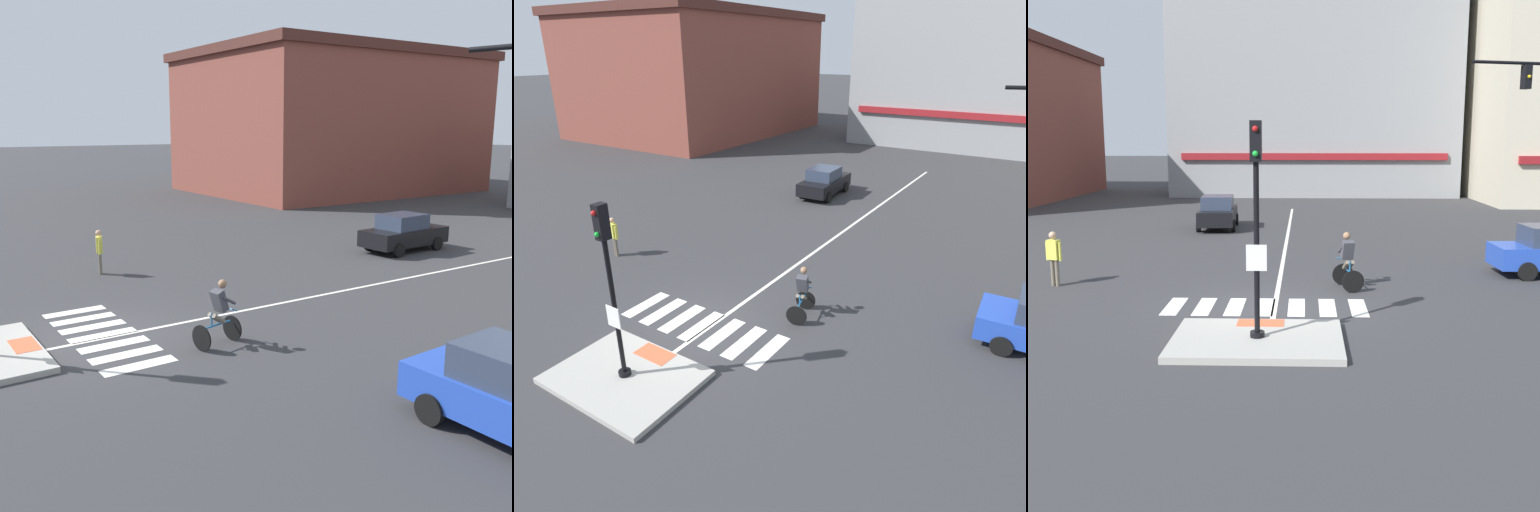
# 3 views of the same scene
# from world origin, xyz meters

# --- Properties ---
(ground_plane) EXTENTS (300.00, 300.00, 0.00)m
(ground_plane) POSITION_xyz_m (0.00, 0.00, 0.00)
(ground_plane) COLOR #333335
(traffic_island) EXTENTS (3.73, 2.80, 0.15)m
(traffic_island) POSITION_xyz_m (0.00, -2.89, 0.07)
(traffic_island) COLOR #A3A099
(traffic_island) RESTS_ON ground
(tactile_pad_front) EXTENTS (1.10, 0.60, 0.01)m
(tactile_pad_front) POSITION_xyz_m (0.00, -1.84, 0.15)
(tactile_pad_front) COLOR #DB5B38
(tactile_pad_front) RESTS_ON traffic_island
(signal_pole) EXTENTS (0.44, 0.38, 4.62)m
(signal_pole) POSITION_xyz_m (0.00, -2.90, 2.93)
(signal_pole) COLOR black
(signal_pole) RESTS_ON traffic_island
(crosswalk_stripe_a) EXTENTS (0.44, 1.80, 0.01)m
(crosswalk_stripe_a) POSITION_xyz_m (-2.45, 0.14, 0.00)
(crosswalk_stripe_a) COLOR silver
(crosswalk_stripe_a) RESTS_ON ground
(crosswalk_stripe_b) EXTENTS (0.44, 1.80, 0.01)m
(crosswalk_stripe_b) POSITION_xyz_m (-1.63, 0.14, 0.00)
(crosswalk_stripe_b) COLOR silver
(crosswalk_stripe_b) RESTS_ON ground
(crosswalk_stripe_c) EXTENTS (0.44, 1.80, 0.01)m
(crosswalk_stripe_c) POSITION_xyz_m (-0.82, 0.14, 0.00)
(crosswalk_stripe_c) COLOR silver
(crosswalk_stripe_c) RESTS_ON ground
(crosswalk_stripe_d) EXTENTS (0.44, 1.80, 0.01)m
(crosswalk_stripe_d) POSITION_xyz_m (0.00, 0.14, 0.00)
(crosswalk_stripe_d) COLOR silver
(crosswalk_stripe_d) RESTS_ON ground
(crosswalk_stripe_e) EXTENTS (0.44, 1.80, 0.01)m
(crosswalk_stripe_e) POSITION_xyz_m (0.82, 0.14, 0.00)
(crosswalk_stripe_e) COLOR silver
(crosswalk_stripe_e) RESTS_ON ground
(crosswalk_stripe_f) EXTENTS (0.44, 1.80, 0.01)m
(crosswalk_stripe_f) POSITION_xyz_m (1.63, 0.14, 0.00)
(crosswalk_stripe_f) COLOR silver
(crosswalk_stripe_f) RESTS_ON ground
(crosswalk_stripe_g) EXTENTS (0.44, 1.80, 0.01)m
(crosswalk_stripe_g) POSITION_xyz_m (2.45, 0.14, 0.00)
(crosswalk_stripe_g) COLOR silver
(crosswalk_stripe_g) RESTS_ON ground
(lane_centre_line) EXTENTS (0.14, 28.00, 0.01)m
(lane_centre_line) POSITION_xyz_m (0.24, 10.00, 0.00)
(lane_centre_line) COLOR silver
(lane_centre_line) RESTS_ON ground
(building_corner_right) EXTENTS (17.01, 22.39, 11.28)m
(building_corner_right) POSITION_xyz_m (-24.90, 29.03, 5.66)
(building_corner_right) COLOR brown
(building_corner_right) RESTS_ON ground
(building_far_block) EXTENTS (22.53, 19.57, 17.75)m
(building_far_block) POSITION_xyz_m (1.67, 40.95, 8.89)
(building_far_block) COLOR gray
(building_far_block) RESTS_ON ground
(car_black_westbound_distant) EXTENTS (2.00, 4.18, 1.64)m
(car_black_westbound_distant) POSITION_xyz_m (-3.28, 15.00, 0.81)
(car_black_westbound_distant) COLOR black
(car_black_westbound_distant) RESTS_ON ground
(cyclist) EXTENTS (0.89, 1.21, 1.68)m
(cyclist) POSITION_xyz_m (2.30, 2.36, 0.87)
(cyclist) COLOR black
(cyclist) RESTS_ON ground
(pedestrian_at_curb_left) EXTENTS (0.53, 0.32, 1.67)m
(pedestrian_at_curb_left) POSITION_xyz_m (-6.53, 2.37, 0.98)
(pedestrian_at_curb_left) COLOR #6B6051
(pedestrian_at_curb_left) RESTS_ON ground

